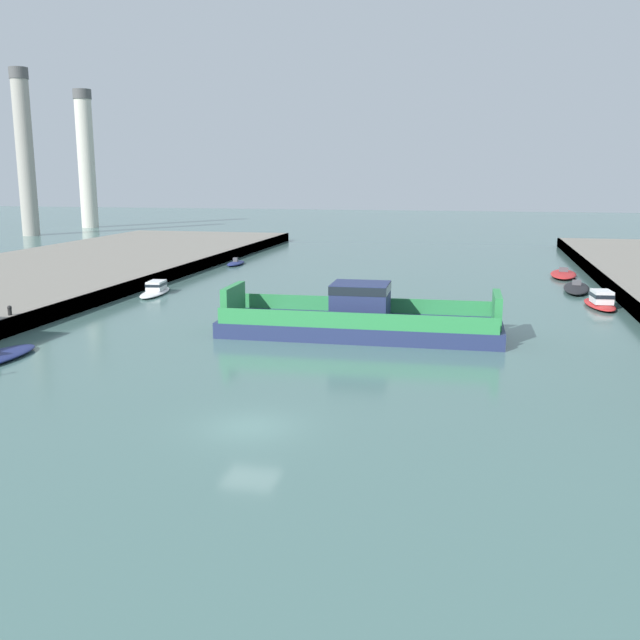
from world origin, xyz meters
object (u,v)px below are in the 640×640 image
at_px(smokestack_distant_b, 86,155).
at_px(moored_boat_mid_right, 236,263).
at_px(moored_boat_near_left, 155,289).
at_px(moored_boat_far_right, 563,274).
at_px(chain_ferry, 360,320).
at_px(moored_boat_mid_left, 576,288).
at_px(moored_boat_upstream_a, 601,301).
at_px(smokestack_distant_a, 25,148).

bearing_deg(smokestack_distant_b, moored_boat_mid_right, -46.69).
xyz_separation_m(moored_boat_near_left, moored_boat_far_right, (39.37, 20.70, -0.17)).
distance_m(chain_ferry, moored_boat_far_right, 38.23).
bearing_deg(moored_boat_mid_left, moored_boat_far_right, 90.79).
bearing_deg(moored_boat_upstream_a, moored_boat_far_right, 93.01).
relative_size(moored_boat_mid_left, moored_boat_mid_right, 1.64).
xyz_separation_m(moored_boat_far_right, smokestack_distant_a, (-91.07, 36.00, 15.71)).
relative_size(moored_boat_upstream_a, smokestack_distant_a, 0.22).
bearing_deg(smokestack_distant_b, chain_ferry, -51.05).
height_order(moored_boat_near_left, moored_boat_upstream_a, moored_boat_upstream_a).
bearing_deg(moored_boat_mid_right, moored_boat_upstream_a, -27.67).
relative_size(moored_boat_far_right, smokestack_distant_b, 0.28).
xyz_separation_m(chain_ferry, smokestack_distant_a, (-73.65, 70.02, 14.87)).
height_order(chain_ferry, moored_boat_near_left, chain_ferry).
height_order(moored_boat_far_right, smokestack_distant_b, smokestack_distant_b).
height_order(moored_boat_near_left, moored_boat_far_right, moored_boat_near_left).
distance_m(moored_boat_far_right, smokestack_distant_b, 108.65).
xyz_separation_m(chain_ferry, smokestack_distant_b, (-73.73, 91.22, 14.15)).
bearing_deg(moored_boat_near_left, moored_boat_mid_left, 15.05).
distance_m(chain_ferry, moored_boat_mid_left, 29.70).
distance_m(moored_boat_mid_right, moored_boat_far_right, 39.28).
distance_m(chain_ferry, smokestack_distant_b, 118.14).
relative_size(moored_boat_near_left, smokestack_distant_b, 0.24).
bearing_deg(moored_boat_upstream_a, smokestack_distant_b, 140.42).
height_order(chain_ferry, moored_boat_far_right, chain_ferry).
xyz_separation_m(chain_ferry, moored_boat_mid_left, (17.56, 23.94, -0.83)).
height_order(moored_boat_near_left, moored_boat_mid_right, moored_boat_near_left).
bearing_deg(smokestack_distant_a, moored_boat_far_right, -21.57).
distance_m(moored_boat_near_left, moored_boat_far_right, 44.48).
bearing_deg(moored_boat_upstream_a, moored_boat_mid_left, 95.51).
xyz_separation_m(moored_boat_far_right, moored_boat_upstream_a, (1.00, -18.98, 0.28)).
distance_m(smokestack_distant_a, smokestack_distant_b, 21.21).
relative_size(moored_boat_mid_right, smokestack_distant_b, 0.18).
height_order(moored_boat_near_left, smokestack_distant_b, smokestack_distant_b).
relative_size(smokestack_distant_a, smokestack_distant_b, 1.05).
bearing_deg(moored_boat_near_left, moored_boat_far_right, 27.73).
height_order(moored_boat_upstream_a, smokestack_distant_b, smokestack_distant_b).
bearing_deg(moored_boat_upstream_a, moored_boat_near_left, -177.55).
distance_m(chain_ferry, moored_boat_mid_right, 42.21).
xyz_separation_m(moored_boat_mid_right, moored_boat_far_right, (39.22, -2.12, 0.06)).
xyz_separation_m(moored_boat_near_left, smokestack_distant_b, (-51.78, 77.90, 14.82)).
bearing_deg(moored_boat_mid_left, moored_boat_mid_right, 162.78).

